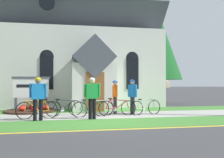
% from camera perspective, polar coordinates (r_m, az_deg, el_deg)
% --- Properties ---
extents(ground, '(140.00, 140.00, 0.00)m').
position_cam_1_polar(ground, '(13.89, -4.15, -7.22)').
color(ground, '#3D3D3F').
extents(sidewalk_slab, '(32.00, 2.22, 0.01)m').
position_cam_1_polar(sidewalk_slab, '(11.35, -16.69, -8.59)').
color(sidewalk_slab, '#A8A59E').
rests_on(sidewalk_slab, ground).
extents(grass_verge, '(32.00, 2.19, 0.01)m').
position_cam_1_polar(grass_verge, '(9.19, -18.27, -10.43)').
color(grass_verge, '#427F33').
rests_on(grass_verge, ground).
extents(church_lawn, '(24.00, 2.06, 0.01)m').
position_cam_1_polar(church_lawn, '(13.47, -15.66, -7.37)').
color(church_lawn, '#427F33').
rests_on(church_lawn, ground).
extents(curb_paint_stripe, '(28.00, 0.16, 0.01)m').
position_cam_1_polar(curb_paint_stripe, '(7.98, -19.55, -11.90)').
color(curb_paint_stripe, yellow).
rests_on(curb_paint_stripe, ground).
extents(church_building, '(15.13, 10.48, 12.99)m').
position_cam_1_polar(church_building, '(18.76, -15.33, 8.72)').
color(church_building, silver).
rests_on(church_building, ground).
extents(church_sign, '(1.97, 0.18, 1.86)m').
position_cam_1_polar(church_sign, '(13.62, -18.64, -2.12)').
color(church_sign, '#474C56').
rests_on(church_sign, ground).
extents(flower_bed, '(2.62, 2.62, 0.34)m').
position_cam_1_polar(flower_bed, '(13.44, -18.76, -7.04)').
color(flower_bed, '#382319').
rests_on(flower_bed, ground).
extents(bicycle_green, '(1.65, 0.49, 0.79)m').
position_cam_1_polar(bicycle_green, '(11.67, 7.94, -6.63)').
color(bicycle_green, black).
rests_on(bicycle_green, ground).
extents(bicycle_blue, '(1.71, 0.33, 0.81)m').
position_cam_1_polar(bicycle_blue, '(10.87, -5.08, -7.02)').
color(bicycle_blue, black).
rests_on(bicycle_blue, ground).
extents(bicycle_white, '(1.79, 0.08, 0.83)m').
position_cam_1_polar(bicycle_white, '(11.37, 1.21, -6.76)').
color(bicycle_white, black).
rests_on(bicycle_white, ground).
extents(bicycle_silver, '(1.71, 0.53, 0.82)m').
position_cam_1_polar(bicycle_silver, '(11.44, -11.25, -6.70)').
color(bicycle_silver, black).
rests_on(bicycle_silver, ground).
extents(bicycle_red, '(1.74, 0.14, 0.85)m').
position_cam_1_polar(bicycle_red, '(10.77, -17.33, -6.96)').
color(bicycle_red, black).
rests_on(bicycle_red, ground).
extents(cyclist_in_orange_jersey, '(0.34, 0.67, 1.65)m').
position_cam_1_polar(cyclist_in_orange_jersey, '(11.97, 0.74, -3.63)').
color(cyclist_in_orange_jersey, '#2D2D33').
rests_on(cyclist_in_orange_jersey, ground).
extents(cyclist_in_green_jersey, '(0.68, 0.31, 1.75)m').
position_cam_1_polar(cyclist_in_green_jersey, '(10.18, -17.14, -3.63)').
color(cyclist_in_green_jersey, black).
rests_on(cyclist_in_green_jersey, ground).
extents(cyclist_in_blue_jersey, '(0.37, 0.74, 1.69)m').
position_cam_1_polar(cyclist_in_blue_jersey, '(11.74, 4.86, -3.52)').
color(cyclist_in_blue_jersey, '#2D2D33').
rests_on(cyclist_in_blue_jersey, ground).
extents(cyclist_in_red_jersey, '(0.67, 0.32, 1.75)m').
position_cam_1_polar(cyclist_in_red_jersey, '(10.16, -4.72, -3.70)').
color(cyclist_in_red_jersey, black).
rests_on(cyclist_in_red_jersey, ground).
extents(roadside_conifer, '(3.61, 3.61, 7.03)m').
position_cam_1_polar(roadside_conifer, '(17.72, 10.49, 8.40)').
color(roadside_conifer, '#4C3823').
rests_on(roadside_conifer, ground).
extents(distant_hill, '(80.45, 37.61, 26.43)m').
position_cam_1_polar(distant_hill, '(76.23, -15.88, -1.98)').
color(distant_hill, '#847A5B').
rests_on(distant_hill, ground).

